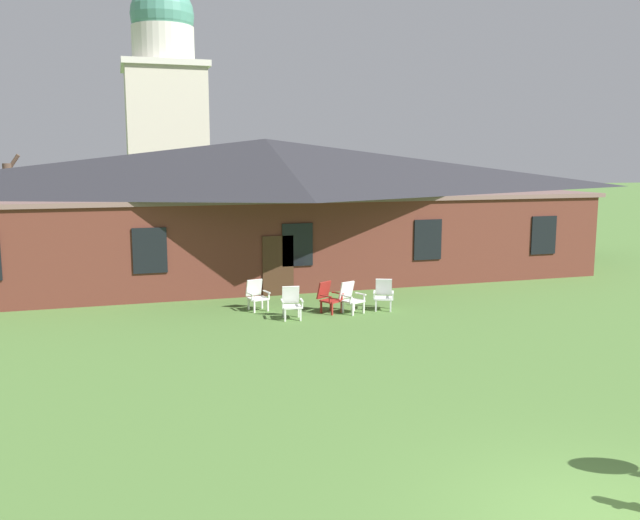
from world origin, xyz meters
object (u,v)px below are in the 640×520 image
(lawn_chair_by_porch, at_px, (256,294))
(lawn_chair_right_end, at_px, (384,294))
(lawn_chair_left_end, at_px, (328,297))
(lawn_chair_middle, at_px, (351,297))
(lawn_chair_near_door, at_px, (291,302))

(lawn_chair_by_porch, bearing_deg, lawn_chair_right_end, -15.70)
(lawn_chair_left_end, distance_m, lawn_chair_middle, 0.69)
(lawn_chair_by_porch, height_order, lawn_chair_near_door, same)
(lawn_chair_by_porch, xyz_separation_m, lawn_chair_middle, (2.72, -1.22, 0.00))
(lawn_chair_middle, xyz_separation_m, lawn_chair_right_end, (1.15, 0.13, 0.00))
(lawn_chair_by_porch, xyz_separation_m, lawn_chair_near_door, (0.77, -1.41, 0.00))
(lawn_chair_by_porch, height_order, lawn_chair_right_end, same)
(lawn_chair_by_porch, bearing_deg, lawn_chair_near_door, -61.33)
(lawn_chair_left_end, height_order, lawn_chair_right_end, same)
(lawn_chair_by_porch, relative_size, lawn_chair_near_door, 1.00)
(lawn_chair_left_end, bearing_deg, lawn_chair_near_door, -161.56)
(lawn_chair_by_porch, height_order, lawn_chair_left_end, same)
(lawn_chair_near_door, bearing_deg, lawn_chair_left_end, 18.44)
(lawn_chair_middle, bearing_deg, lawn_chair_near_door, -174.27)
(lawn_chair_near_door, distance_m, lawn_chair_right_end, 3.12)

